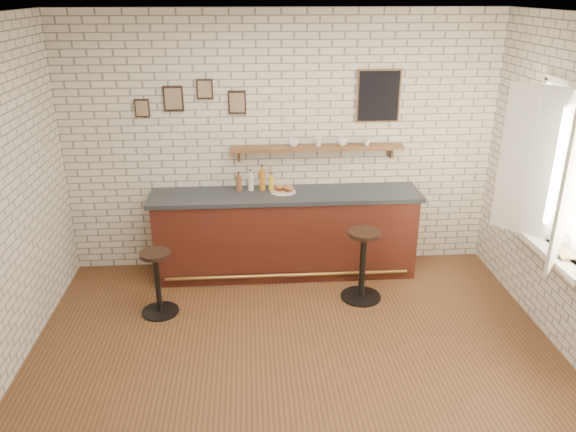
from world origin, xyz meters
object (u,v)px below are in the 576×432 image
bitters_bottle_white (251,182)px  ciabatta_sandwich (284,188)px  bar_stool_left (157,281)px  bar_stool_right (363,263)px  bitters_bottle_amber (262,180)px  shelf_cup_a (293,143)px  book_upper (557,253)px  condiment_bottle_yellow (271,183)px  shelf_cup_d (367,142)px  book_lower (557,255)px  bitters_bottle_brown (239,183)px  sandwich_plate (283,192)px  shelf_cup_b (318,142)px  shelf_cup_c (342,142)px  bar_counter (286,233)px

bitters_bottle_white → ciabatta_sandwich: bearing=-13.3°
bar_stool_left → bar_stool_right: bearing=4.0°
bitters_bottle_amber → bar_stool_right: size_ratio=0.38×
shelf_cup_a → book_upper: size_ratio=0.50×
condiment_bottle_yellow → shelf_cup_d: (1.11, 0.08, 0.45)m
condiment_bottle_yellow → book_lower: bearing=-35.0°
bitters_bottle_brown → bitters_bottle_amber: bitters_bottle_amber is taller
book_lower → bar_stool_left: bearing=165.2°
shelf_cup_a → book_lower: (2.25, -1.83, -0.61)m
sandwich_plate → bar_stool_left: bearing=-147.9°
bitters_bottle_white → shelf_cup_b: (0.79, 0.08, 0.44)m
ciabatta_sandwich → condiment_bottle_yellow: 0.17m
ciabatta_sandwich → shelf_cup_b: size_ratio=2.15×
bar_stool_left → condiment_bottle_yellow: bearing=37.5°
bitters_bottle_white → book_upper: bearing=-32.4°
bitters_bottle_brown → bar_stool_right: size_ratio=0.28×
bitters_bottle_amber → shelf_cup_c: shelf_cup_c is taller
shelf_cup_a → shelf_cup_d: (0.85, 0.00, -0.01)m
bar_stool_right → condiment_bottle_yellow: bearing=140.1°
bar_stool_left → shelf_cup_d: size_ratio=7.77×
bar_counter → shelf_cup_a: (0.10, 0.20, 1.04)m
sandwich_plate → bitters_bottle_brown: 0.52m
bar_stool_right → book_upper: bearing=-31.5°
shelf_cup_a → shelf_cup_c: bearing=-18.1°
bar_stool_left → shelf_cup_a: (1.49, 1.02, 1.17)m
bitters_bottle_amber → shelf_cup_d: 1.28m
bitters_bottle_brown → book_upper: size_ratio=0.91×
bitters_bottle_white → book_lower: bitters_bottle_white is taller
bitters_bottle_amber → shelf_cup_b: (0.65, 0.08, 0.42)m
bar_stool_right → shelf_cup_c: size_ratio=6.46×
book_upper → ciabatta_sandwich: bearing=152.5°
sandwich_plate → condiment_bottle_yellow: (-0.13, 0.09, 0.08)m
ciabatta_sandwich → sandwich_plate: bearing=180.0°
ciabatta_sandwich → condiment_bottle_yellow: condiment_bottle_yellow is taller
sandwich_plate → book_lower: size_ratio=1.32×
bar_stool_left → shelf_cup_b: (1.78, 1.02, 1.17)m
shelf_cup_d → book_lower: size_ratio=0.43×
shelf_cup_b → bar_stool_left: bearing=159.5°
bar_counter → bitters_bottle_amber: size_ratio=10.20×
shelf_cup_d → bar_stool_right: bearing=-112.7°
shelf_cup_b → shelf_cup_d: (0.56, 0.00, -0.01)m
bitters_bottle_brown → bar_stool_left: bearing=-132.2°
shelf_cup_b → bar_stool_right: bearing=-115.7°
ciabatta_sandwich → book_upper: ciabatta_sandwich is taller
ciabatta_sandwich → bar_stool_left: bearing=-148.1°
bar_stool_left → bar_stool_right: (2.18, 0.15, 0.05)m
bar_stool_right → bitters_bottle_white: bearing=146.3°
shelf_cup_c → book_upper: shelf_cup_c is taller
bar_stool_right → shelf_cup_b: 1.47m
bar_counter → book_lower: 2.90m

